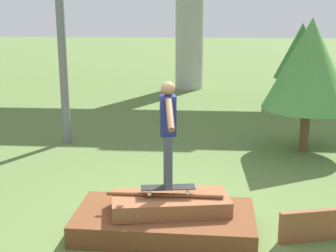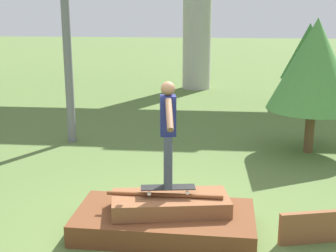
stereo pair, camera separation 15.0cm
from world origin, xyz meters
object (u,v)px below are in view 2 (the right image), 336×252
object	(u,v)px
skateboard	(168,188)
tree_behind_right	(315,65)
skater	(168,128)
tree_behind_left	(308,51)

from	to	relation	value
skateboard	tree_behind_right	world-z (taller)	tree_behind_right
skateboard	skater	world-z (taller)	skater
tree_behind_right	skater	bearing A→B (deg)	-124.38
skateboard	skater	xyz separation A→B (m)	(0.00, 0.00, 0.91)
tree_behind_left	skater	bearing A→B (deg)	-111.86
skater	tree_behind_left	world-z (taller)	tree_behind_left
skater	tree_behind_left	distance (m)	9.77
skateboard	skater	bearing A→B (deg)	45.00
skater	tree_behind_right	bearing A→B (deg)	55.62
skater	tree_behind_right	xyz separation A→B (m)	(2.83, 4.13, 0.40)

